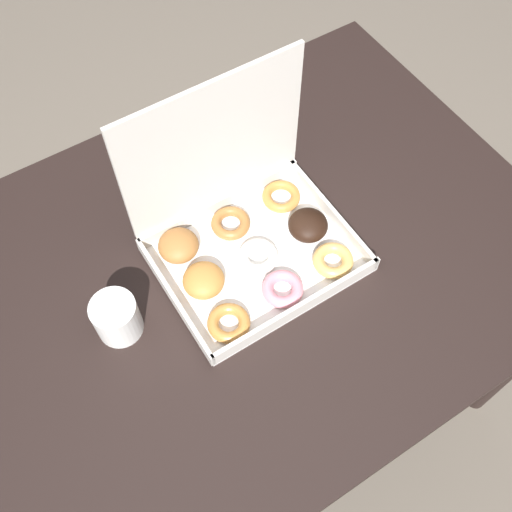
% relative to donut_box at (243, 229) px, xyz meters
% --- Properties ---
extents(ground_plane, '(8.00, 8.00, 0.00)m').
position_rel_donut_box_xyz_m(ground_plane, '(0.01, -0.03, -0.84)').
color(ground_plane, '#6B6054').
extents(dining_table, '(1.16, 0.89, 0.78)m').
position_rel_donut_box_xyz_m(dining_table, '(0.01, -0.03, -0.17)').
color(dining_table, black).
rests_on(dining_table, ground_plane).
extents(donut_box, '(0.36, 0.29, 0.34)m').
position_rel_donut_box_xyz_m(donut_box, '(0.00, 0.00, 0.00)').
color(donut_box, white).
rests_on(donut_box, dining_table).
extents(coffee_mug, '(0.08, 0.08, 0.08)m').
position_rel_donut_box_xyz_m(coffee_mug, '(-0.28, -0.03, -0.02)').
color(coffee_mug, white).
rests_on(coffee_mug, dining_table).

